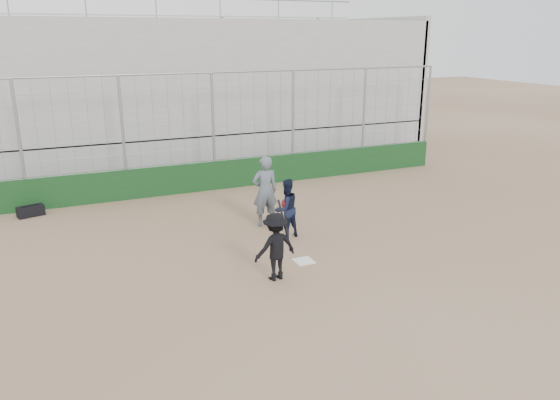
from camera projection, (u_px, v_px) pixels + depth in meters
name	position (u px, v px, depth m)	size (l,w,h in m)	color
ground	(304.00, 261.00, 13.05)	(90.00, 90.00, 0.00)	brown
home_plate	(304.00, 261.00, 13.05)	(0.44, 0.44, 0.02)	white
backstop	(215.00, 162.00, 18.89)	(18.10, 0.25, 4.04)	#103415
bleachers	(177.00, 92.00, 22.65)	(20.25, 6.70, 6.98)	#979797
batter_at_plate	(275.00, 246.00, 11.92)	(1.05, 0.78, 1.71)	black
catcher_crouched	(286.00, 219.00, 14.37)	(0.96, 0.86, 1.11)	black
umpire	(265.00, 195.00, 15.28)	(0.73, 0.48, 1.81)	#535E69
equipment_bag	(31.00, 211.00, 16.25)	(0.81, 0.52, 0.36)	black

